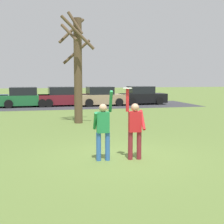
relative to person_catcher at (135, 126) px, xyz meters
name	(u,v)px	position (x,y,z in m)	size (l,w,h in m)	color
ground_plane	(122,157)	(-0.29, 0.33, -0.98)	(120.00, 120.00, 0.00)	olive
person_catcher	(135,126)	(0.00, 0.00, 0.00)	(0.56, 0.49, 2.08)	maroon
person_defender	(103,127)	(-0.93, 0.08, 0.00)	(0.57, 0.49, 2.04)	#3366B7
frisbee_disc	(127,88)	(-0.22, 0.02, 1.11)	(0.26, 0.26, 0.02)	white
parked_car_green	(25,98)	(-3.86, 17.61, -0.25)	(4.19, 2.20, 1.59)	#1E6633
parked_car_maroon	(63,97)	(-0.79, 17.76, -0.25)	(4.19, 2.20, 1.59)	maroon
parked_car_tan	(101,97)	(2.38, 17.28, -0.25)	(4.19, 2.20, 1.59)	tan
parked_car_black	(142,96)	(6.12, 17.72, -0.25)	(4.19, 2.20, 1.59)	black
parking_strip	(67,106)	(-0.50, 17.64, -0.98)	(22.11, 6.40, 0.01)	#38383D
bare_tree_tall	(77,66)	(-0.74, 7.66, 2.02)	(1.74, 1.92, 5.67)	brown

